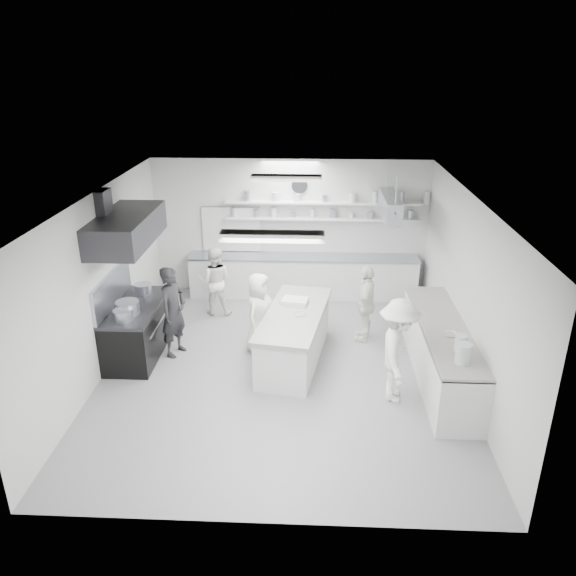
{
  "coord_description": "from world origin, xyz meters",
  "views": [
    {
      "loc": [
        0.51,
        -8.43,
        5.0
      ],
      "look_at": [
        0.09,
        0.6,
        1.25
      ],
      "focal_mm": 34.98,
      "sensor_mm": 36.0,
      "label": 1
    }
  ],
  "objects_px": {
    "prep_island": "(294,338)",
    "cook_back": "(215,281)",
    "cook_stove": "(173,312)",
    "back_counter": "(303,277)",
    "stove": "(138,331)",
    "right_counter": "(441,353)"
  },
  "relations": [
    {
      "from": "back_counter",
      "to": "cook_stove",
      "type": "xyz_separation_m",
      "value": [
        -2.23,
        -2.76,
        0.37
      ]
    },
    {
      "from": "prep_island",
      "to": "cook_back",
      "type": "xyz_separation_m",
      "value": [
        -1.71,
        1.88,
        0.29
      ]
    },
    {
      "from": "right_counter",
      "to": "cook_back",
      "type": "xyz_separation_m",
      "value": [
        -4.15,
        2.39,
        0.25
      ]
    },
    {
      "from": "prep_island",
      "to": "cook_stove",
      "type": "distance_m",
      "value": 2.18
    },
    {
      "from": "back_counter",
      "to": "cook_back",
      "type": "distance_m",
      "value": 2.08
    },
    {
      "from": "right_counter",
      "to": "prep_island",
      "type": "xyz_separation_m",
      "value": [
        -2.44,
        0.51,
        -0.04
      ]
    },
    {
      "from": "prep_island",
      "to": "right_counter",
      "type": "bearing_deg",
      "value": -2.36
    },
    {
      "from": "stove",
      "to": "prep_island",
      "type": "distance_m",
      "value": 2.81
    },
    {
      "from": "prep_island",
      "to": "cook_back",
      "type": "distance_m",
      "value": 2.55
    },
    {
      "from": "back_counter",
      "to": "cook_back",
      "type": "height_order",
      "value": "cook_back"
    },
    {
      "from": "right_counter",
      "to": "cook_back",
      "type": "height_order",
      "value": "cook_back"
    },
    {
      "from": "prep_island",
      "to": "stove",
      "type": "bearing_deg",
      "value": -172.22
    },
    {
      "from": "stove",
      "to": "right_counter",
      "type": "height_order",
      "value": "right_counter"
    },
    {
      "from": "stove",
      "to": "back_counter",
      "type": "distance_m",
      "value": 4.03
    },
    {
      "from": "stove",
      "to": "back_counter",
      "type": "xyz_separation_m",
      "value": [
        2.9,
        2.8,
        0.01
      ]
    },
    {
      "from": "cook_stove",
      "to": "cook_back",
      "type": "xyz_separation_m",
      "value": [
        0.43,
        1.75,
        -0.11
      ]
    },
    {
      "from": "stove",
      "to": "cook_stove",
      "type": "bearing_deg",
      "value": 3.41
    },
    {
      "from": "back_counter",
      "to": "right_counter",
      "type": "xyz_separation_m",
      "value": [
        2.35,
        -3.4,
        0.01
      ]
    },
    {
      "from": "stove",
      "to": "cook_stove",
      "type": "distance_m",
      "value": 0.77
    },
    {
      "from": "prep_island",
      "to": "cook_back",
      "type": "relative_size",
      "value": 1.62
    },
    {
      "from": "back_counter",
      "to": "cook_back",
      "type": "bearing_deg",
      "value": -150.72
    },
    {
      "from": "back_counter",
      "to": "cook_stove",
      "type": "relative_size",
      "value": 3.01
    }
  ]
}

